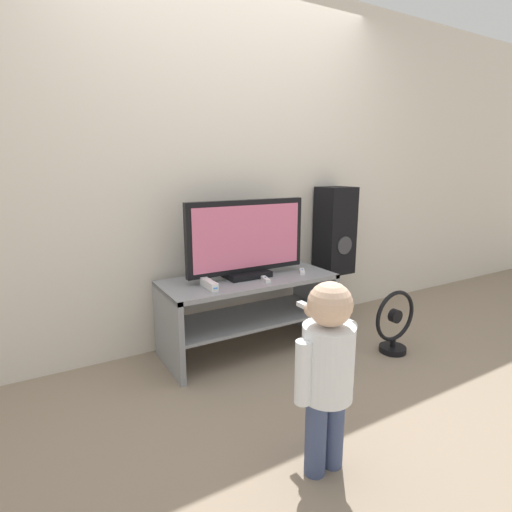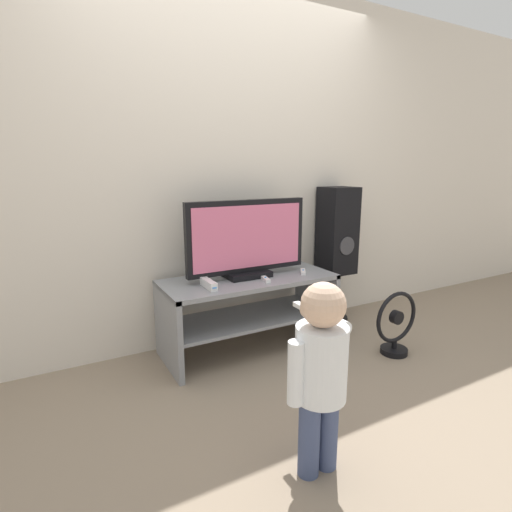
{
  "view_description": "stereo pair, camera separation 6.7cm",
  "coord_description": "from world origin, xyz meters",
  "px_view_note": "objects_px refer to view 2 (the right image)",
  "views": [
    {
      "loc": [
        -1.32,
        -2.1,
        1.3
      ],
      "look_at": [
        0.0,
        0.16,
        0.71
      ],
      "focal_mm": 28.0,
      "sensor_mm": 36.0,
      "label": 1
    },
    {
      "loc": [
        -1.26,
        -2.13,
        1.3
      ],
      "look_at": [
        0.0,
        0.16,
        0.71
      ],
      "focal_mm": 28.0,
      "sensor_mm": 36.0,
      "label": 2
    }
  ],
  "objects_px": {
    "remote_primary": "(303,272)",
    "child": "(320,363)",
    "floor_fan": "(396,326)",
    "game_console": "(209,284)",
    "remote_secondary": "(265,279)",
    "speaker_tower": "(337,234)",
    "television": "(247,240)"
  },
  "relations": [
    {
      "from": "remote_primary",
      "to": "child",
      "type": "xyz_separation_m",
      "value": [
        -0.7,
        -1.11,
        -0.05
      ]
    },
    {
      "from": "floor_fan",
      "to": "remote_primary",
      "type": "bearing_deg",
      "value": 133.78
    },
    {
      "from": "child",
      "to": "floor_fan",
      "type": "relative_size",
      "value": 1.86
    },
    {
      "from": "remote_primary",
      "to": "child",
      "type": "relative_size",
      "value": 0.15
    },
    {
      "from": "game_console",
      "to": "remote_secondary",
      "type": "xyz_separation_m",
      "value": [
        0.4,
        -0.03,
        -0.01
      ]
    },
    {
      "from": "speaker_tower",
      "to": "child",
      "type": "bearing_deg",
      "value": -131.96
    },
    {
      "from": "game_console",
      "to": "remote_primary",
      "type": "relative_size",
      "value": 1.56
    },
    {
      "from": "remote_primary",
      "to": "floor_fan",
      "type": "bearing_deg",
      "value": -46.22
    },
    {
      "from": "speaker_tower",
      "to": "remote_primary",
      "type": "bearing_deg",
      "value": -154.26
    },
    {
      "from": "television",
      "to": "floor_fan",
      "type": "relative_size",
      "value": 1.95
    },
    {
      "from": "remote_primary",
      "to": "remote_secondary",
      "type": "relative_size",
      "value": 0.95
    },
    {
      "from": "remote_primary",
      "to": "remote_secondary",
      "type": "height_order",
      "value": "same"
    },
    {
      "from": "child",
      "to": "floor_fan",
      "type": "height_order",
      "value": "child"
    },
    {
      "from": "game_console",
      "to": "floor_fan",
      "type": "height_order",
      "value": "game_console"
    },
    {
      "from": "remote_primary",
      "to": "remote_secondary",
      "type": "distance_m",
      "value": 0.34
    },
    {
      "from": "remote_secondary",
      "to": "floor_fan",
      "type": "bearing_deg",
      "value": -28.86
    },
    {
      "from": "speaker_tower",
      "to": "floor_fan",
      "type": "xyz_separation_m",
      "value": [
        -0.06,
        -0.73,
        -0.54
      ]
    },
    {
      "from": "game_console",
      "to": "remote_secondary",
      "type": "bearing_deg",
      "value": -4.81
    },
    {
      "from": "television",
      "to": "remote_secondary",
      "type": "xyz_separation_m",
      "value": [
        0.06,
        -0.15,
        -0.25
      ]
    },
    {
      "from": "remote_secondary",
      "to": "floor_fan",
      "type": "height_order",
      "value": "remote_secondary"
    },
    {
      "from": "floor_fan",
      "to": "child",
      "type": "bearing_deg",
      "value": -151.77
    },
    {
      "from": "floor_fan",
      "to": "remote_secondary",
      "type": "bearing_deg",
      "value": 151.14
    },
    {
      "from": "television",
      "to": "child",
      "type": "distance_m",
      "value": 1.29
    },
    {
      "from": "television",
      "to": "remote_primary",
      "type": "distance_m",
      "value": 0.49
    },
    {
      "from": "game_console",
      "to": "remote_primary",
      "type": "height_order",
      "value": "game_console"
    },
    {
      "from": "remote_secondary",
      "to": "speaker_tower",
      "type": "distance_m",
      "value": 0.93
    },
    {
      "from": "floor_fan",
      "to": "television",
      "type": "bearing_deg",
      "value": 145.64
    },
    {
      "from": "game_console",
      "to": "floor_fan",
      "type": "distance_m",
      "value": 1.34
    },
    {
      "from": "television",
      "to": "speaker_tower",
      "type": "xyz_separation_m",
      "value": [
        0.92,
        0.14,
        -0.05
      ]
    },
    {
      "from": "floor_fan",
      "to": "game_console",
      "type": "bearing_deg",
      "value": 158.43
    },
    {
      "from": "remote_secondary",
      "to": "television",
      "type": "bearing_deg",
      "value": 112.61
    },
    {
      "from": "remote_secondary",
      "to": "floor_fan",
      "type": "distance_m",
      "value": 0.98
    }
  ]
}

